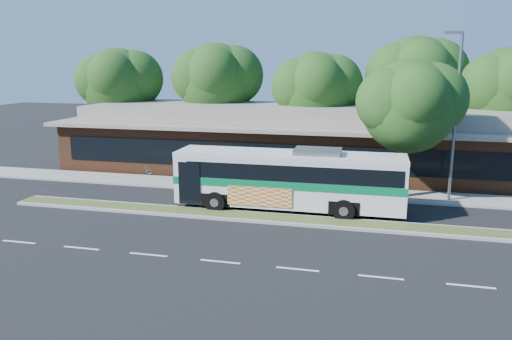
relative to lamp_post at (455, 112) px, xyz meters
The scene contains 13 objects.
ground 12.31m from the lamp_post, 147.90° to the right, with size 120.00×120.00×0.00m, color black.
median_strip 12.00m from the lamp_post, 150.55° to the right, with size 26.00×1.10×0.15m, color #3E4F21.
sidewalk 10.73m from the lamp_post, behind, with size 44.00×2.60×0.12m, color gray.
parking_lot 28.28m from the lamp_post, behind, with size 14.00×12.00×0.01m, color black.
plaza_building 12.17m from the lamp_post, 143.84° to the left, with size 33.20×11.20×4.45m.
lamp_post is the anchor object (origin of this frame).
tree_bg_a 25.84m from the lamp_post, 159.27° to the left, with size 6.47×5.80×8.63m.
tree_bg_b 19.10m from the lamp_post, 147.83° to the left, with size 6.69×6.00×9.00m.
tree_bg_c 12.27m from the lamp_post, 131.77° to the left, with size 6.24×5.60×8.26m.
tree_bg_d 10.32m from the lamp_post, 96.28° to the left, with size 6.91×6.20×9.37m.
transit_bus 9.45m from the lamp_post, 156.24° to the right, with size 11.71×2.84×3.28m.
sedan 20.91m from the lamp_post, behind, with size 1.78×4.38×1.27m, color #BABCC2.
sidewalk_tree 2.04m from the lamp_post, behind, with size 5.65×5.07×7.67m.
Camera 1 is at (5.61, -22.13, 7.51)m, focal length 35.00 mm.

